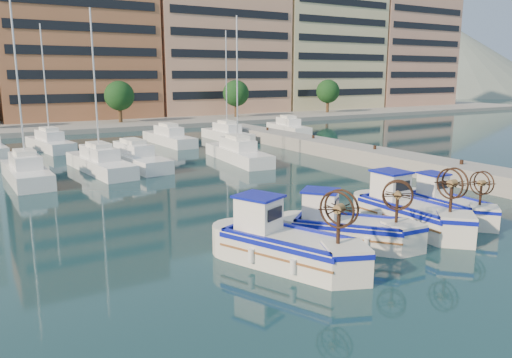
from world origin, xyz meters
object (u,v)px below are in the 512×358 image
object	(u,v)px
fishing_boat_c	(409,210)
fishing_boat_b	(346,227)
fishing_boat_a	(284,243)
fishing_boat_d	(447,203)

from	to	relation	value
fishing_boat_c	fishing_boat_b	bearing A→B (deg)	-176.42
fishing_boat_a	fishing_boat_c	xyz separation A→B (m)	(7.49, 0.86, 0.00)
fishing_boat_b	fishing_boat_c	world-z (taller)	fishing_boat_c
fishing_boat_a	fishing_boat_b	xyz separation A→B (m)	(3.43, 0.54, -0.08)
fishing_boat_c	fishing_boat_d	bearing A→B (deg)	3.42
fishing_boat_a	fishing_boat_b	world-z (taller)	fishing_boat_a
fishing_boat_a	fishing_boat_d	size ratio (longest dim) A/B	1.22
fishing_boat_b	fishing_boat_c	size ratio (longest dim) A/B	0.90
fishing_boat_b	fishing_boat_d	distance (m)	7.04
fishing_boat_c	fishing_boat_d	distance (m)	2.98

